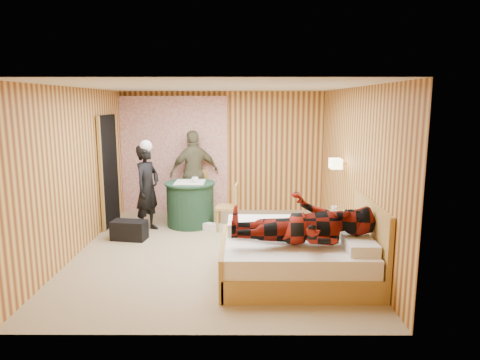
{
  "coord_description": "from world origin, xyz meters",
  "views": [
    {
      "loc": [
        0.4,
        -6.4,
        2.28
      ],
      "look_at": [
        0.37,
        0.33,
        1.05
      ],
      "focal_mm": 32.0,
      "sensor_mm": 36.0,
      "label": 1
    }
  ],
  "objects_px": {
    "woman_standing": "(147,188)",
    "man_on_bed": "(303,213)",
    "chair_near": "(231,203)",
    "round_table": "(190,203)",
    "duffel_bag": "(129,230)",
    "nightstand": "(335,230)",
    "wall_lamp": "(336,164)",
    "bed": "(297,256)",
    "chair_far": "(196,189)",
    "man_at_table": "(194,173)"
  },
  "relations": [
    {
      "from": "nightstand",
      "to": "woman_standing",
      "type": "bearing_deg",
      "value": 164.31
    },
    {
      "from": "round_table",
      "to": "woman_standing",
      "type": "bearing_deg",
      "value": -154.15
    },
    {
      "from": "wall_lamp",
      "to": "duffel_bag",
      "type": "height_order",
      "value": "wall_lamp"
    },
    {
      "from": "man_at_table",
      "to": "man_on_bed",
      "type": "distance_m",
      "value": 3.85
    },
    {
      "from": "round_table",
      "to": "woman_standing",
      "type": "distance_m",
      "value": 0.87
    },
    {
      "from": "nightstand",
      "to": "woman_standing",
      "type": "relative_size",
      "value": 0.37
    },
    {
      "from": "nightstand",
      "to": "chair_near",
      "type": "relative_size",
      "value": 0.66
    },
    {
      "from": "nightstand",
      "to": "chair_near",
      "type": "xyz_separation_m",
      "value": [
        -1.67,
        0.94,
        0.21
      ]
    },
    {
      "from": "round_table",
      "to": "man_on_bed",
      "type": "height_order",
      "value": "man_on_bed"
    },
    {
      "from": "bed",
      "to": "man_on_bed",
      "type": "xyz_separation_m",
      "value": [
        0.02,
        -0.23,
        0.65
      ]
    },
    {
      "from": "woman_standing",
      "to": "nightstand",
      "type": "bearing_deg",
      "value": -81.98
    },
    {
      "from": "chair_far",
      "to": "duffel_bag",
      "type": "distance_m",
      "value": 1.89
    },
    {
      "from": "round_table",
      "to": "chair_near",
      "type": "relative_size",
      "value": 1.09
    },
    {
      "from": "duffel_bag",
      "to": "round_table",
      "type": "bearing_deg",
      "value": 51.8
    },
    {
      "from": "duffel_bag",
      "to": "wall_lamp",
      "type": "bearing_deg",
      "value": 8.44
    },
    {
      "from": "round_table",
      "to": "nightstand",
      "type": "bearing_deg",
      "value": -26.8
    },
    {
      "from": "bed",
      "to": "chair_far",
      "type": "relative_size",
      "value": 2.1
    },
    {
      "from": "bed",
      "to": "chair_near",
      "type": "height_order",
      "value": "bed"
    },
    {
      "from": "man_on_bed",
      "to": "nightstand",
      "type": "bearing_deg",
      "value": 63.13
    },
    {
      "from": "man_at_table",
      "to": "man_on_bed",
      "type": "bearing_deg",
      "value": 93.64
    },
    {
      "from": "duffel_bag",
      "to": "nightstand",
      "type": "bearing_deg",
      "value": 2.82
    },
    {
      "from": "wall_lamp",
      "to": "nightstand",
      "type": "bearing_deg",
      "value": -97.43
    },
    {
      "from": "round_table",
      "to": "chair_near",
      "type": "distance_m",
      "value": 0.82
    },
    {
      "from": "round_table",
      "to": "chair_near",
      "type": "xyz_separation_m",
      "value": [
        0.77,
        -0.29,
        0.08
      ]
    },
    {
      "from": "chair_far",
      "to": "man_on_bed",
      "type": "bearing_deg",
      "value": -41.65
    },
    {
      "from": "wall_lamp",
      "to": "bed",
      "type": "bearing_deg",
      "value": -117.21
    },
    {
      "from": "duffel_bag",
      "to": "man_at_table",
      "type": "bearing_deg",
      "value": 69.56
    },
    {
      "from": "round_table",
      "to": "duffel_bag",
      "type": "distance_m",
      "value": 1.29
    },
    {
      "from": "bed",
      "to": "nightstand",
      "type": "xyz_separation_m",
      "value": [
        0.75,
        1.21,
        -0.01
      ]
    },
    {
      "from": "bed",
      "to": "man_on_bed",
      "type": "distance_m",
      "value": 0.68
    },
    {
      "from": "chair_near",
      "to": "man_on_bed",
      "type": "bearing_deg",
      "value": 26.6
    },
    {
      "from": "bed",
      "to": "chair_near",
      "type": "distance_m",
      "value": 2.35
    },
    {
      "from": "round_table",
      "to": "man_on_bed",
      "type": "distance_m",
      "value": 3.21
    },
    {
      "from": "wall_lamp",
      "to": "round_table",
      "type": "bearing_deg",
      "value": 160.06
    },
    {
      "from": "woman_standing",
      "to": "chair_far",
      "type": "bearing_deg",
      "value": -11.05
    },
    {
      "from": "wall_lamp",
      "to": "man_on_bed",
      "type": "height_order",
      "value": "man_on_bed"
    },
    {
      "from": "nightstand",
      "to": "chair_far",
      "type": "xyz_separation_m",
      "value": [
        -2.41,
        1.96,
        0.26
      ]
    },
    {
      "from": "nightstand",
      "to": "man_at_table",
      "type": "relative_size",
      "value": 0.33
    },
    {
      "from": "woman_standing",
      "to": "man_on_bed",
      "type": "height_order",
      "value": "man_on_bed"
    },
    {
      "from": "round_table",
      "to": "chair_near",
      "type": "height_order",
      "value": "chair_near"
    },
    {
      "from": "chair_near",
      "to": "man_on_bed",
      "type": "xyz_separation_m",
      "value": [
        0.94,
        -2.38,
        0.45
      ]
    },
    {
      "from": "man_at_table",
      "to": "chair_near",
      "type": "bearing_deg",
      "value": 102.93
    },
    {
      "from": "chair_near",
      "to": "round_table",
      "type": "bearing_deg",
      "value": -105.67
    },
    {
      "from": "bed",
      "to": "chair_far",
      "type": "distance_m",
      "value": 3.59
    },
    {
      "from": "chair_far",
      "to": "man_on_bed",
      "type": "xyz_separation_m",
      "value": [
        1.68,
        -3.4,
        0.4
      ]
    },
    {
      "from": "man_on_bed",
      "to": "woman_standing",
      "type": "bearing_deg",
      "value": 136.15
    },
    {
      "from": "bed",
      "to": "man_at_table",
      "type": "distance_m",
      "value": 3.68
    },
    {
      "from": "bed",
      "to": "nightstand",
      "type": "distance_m",
      "value": 1.43
    },
    {
      "from": "wall_lamp",
      "to": "nightstand",
      "type": "xyz_separation_m",
      "value": [
        -0.04,
        -0.33,
        -1.02
      ]
    },
    {
      "from": "nightstand",
      "to": "man_at_table",
      "type": "bearing_deg",
      "value": 140.45
    }
  ]
}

